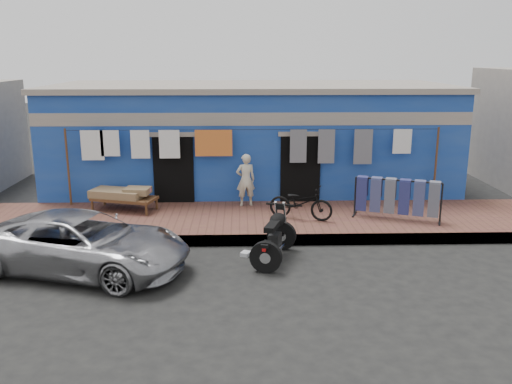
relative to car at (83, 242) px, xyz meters
name	(u,v)px	position (x,y,z in m)	size (l,w,h in m)	color
ground	(259,272)	(3.50, -0.14, -0.61)	(80.00, 80.00, 0.00)	black
sidewalk	(255,221)	(3.50, 2.86, -0.49)	(28.00, 3.00, 0.25)	brown
curb	(257,240)	(3.50, 1.41, -0.49)	(28.00, 0.10, 0.25)	gray
building	(251,137)	(3.50, 6.85, 1.07)	(12.20, 5.20, 3.36)	#163C9A
clothesline	(236,148)	(3.04, 4.11, 1.20)	(10.06, 0.06, 2.10)	brown
car	(83,242)	(0.00, 0.00, 0.00)	(1.98, 4.35, 1.22)	#A6A5AA
seated_person	(246,180)	(3.28, 3.94, 0.35)	(0.51, 0.34, 1.43)	beige
bicycle	(301,199)	(4.64, 2.64, 0.15)	(0.56, 1.60, 1.03)	black
motorcycle	(274,235)	(3.85, 0.48, -0.05)	(1.10, 1.84, 1.12)	black
charpoy	(124,199)	(0.07, 3.58, -0.07)	(1.91, 1.28, 0.59)	brown
jeans_rack	(397,198)	(7.04, 2.59, 0.16)	(2.21, 1.20, 1.05)	black
litter_a	(277,249)	(3.94, 1.06, -0.58)	(0.16, 0.12, 0.07)	silver
litter_b	(269,249)	(3.77, 1.06, -0.57)	(0.18, 0.13, 0.09)	silver
litter_c	(246,254)	(3.25, 0.77, -0.57)	(0.22, 0.18, 0.09)	silver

